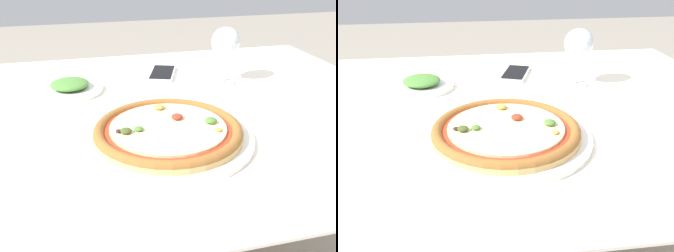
# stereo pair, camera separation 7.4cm
# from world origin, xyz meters

# --- Properties ---
(dining_table) EXTENTS (1.34, 0.95, 0.71)m
(dining_table) POSITION_xyz_m (0.00, 0.00, 0.63)
(dining_table) COLOR #997047
(dining_table) RESTS_ON ground_plane
(pizza_plate) EXTENTS (0.34, 0.34, 0.04)m
(pizza_plate) POSITION_xyz_m (0.03, -0.16, 0.73)
(pizza_plate) COLOR white
(pizza_plate) RESTS_ON dining_table
(wine_glass_far_left) EXTENTS (0.08, 0.08, 0.15)m
(wine_glass_far_left) POSITION_xyz_m (0.26, 0.13, 0.82)
(wine_glass_far_left) COLOR silver
(wine_glass_far_left) RESTS_ON dining_table
(cell_phone) EXTENTS (0.11, 0.16, 0.01)m
(cell_phone) POSITION_xyz_m (0.11, 0.23, 0.72)
(cell_phone) COLOR white
(cell_phone) RESTS_ON dining_table
(side_plate) EXTENTS (0.17, 0.17, 0.03)m
(side_plate) POSITION_xyz_m (-0.16, 0.16, 0.73)
(side_plate) COLOR white
(side_plate) RESTS_ON dining_table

